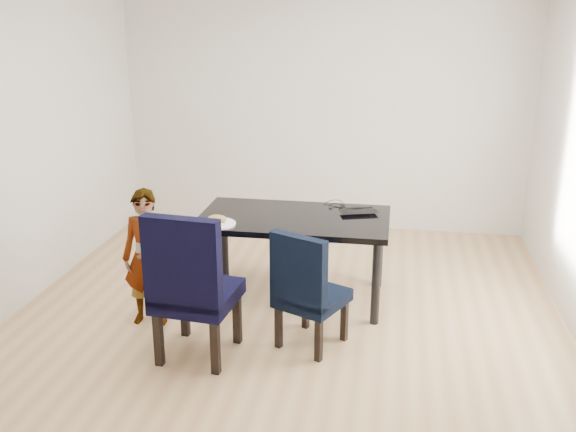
% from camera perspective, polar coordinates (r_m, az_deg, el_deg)
% --- Properties ---
extents(floor, '(4.50, 5.00, 0.01)m').
position_cam_1_polar(floor, '(5.26, -0.37, -9.57)').
color(floor, tan).
rests_on(floor, ground).
extents(wall_back, '(4.50, 0.01, 2.70)m').
position_cam_1_polar(wall_back, '(7.22, 3.13, 9.44)').
color(wall_back, silver).
rests_on(wall_back, ground).
extents(wall_front, '(4.50, 0.01, 2.70)m').
position_cam_1_polar(wall_front, '(2.48, -10.69, -8.24)').
color(wall_front, silver).
rests_on(wall_front, ground).
extents(wall_left, '(0.01, 5.00, 2.70)m').
position_cam_1_polar(wall_left, '(5.62, -23.77, 5.43)').
color(wall_left, white).
rests_on(wall_left, ground).
extents(dining_table, '(1.60, 0.90, 0.75)m').
position_cam_1_polar(dining_table, '(5.55, 0.52, -3.71)').
color(dining_table, black).
rests_on(dining_table, floor).
extents(chair_left, '(0.59, 0.61, 1.13)m').
position_cam_1_polar(chair_left, '(4.64, -8.09, -5.91)').
color(chair_left, black).
rests_on(chair_left, floor).
extents(chair_right, '(0.60, 0.61, 0.92)m').
position_cam_1_polar(chair_right, '(4.77, 2.17, -6.39)').
color(chair_right, black).
rests_on(chair_right, floor).
extents(child, '(0.41, 0.27, 1.11)m').
position_cam_1_polar(child, '(5.17, -12.38, -3.68)').
color(child, '#FF9E15').
rests_on(child, floor).
extents(plate, '(0.29, 0.29, 0.02)m').
position_cam_1_polar(plate, '(5.24, -6.25, -0.69)').
color(plate, white).
rests_on(plate, dining_table).
extents(sandwich, '(0.16, 0.08, 0.06)m').
position_cam_1_polar(sandwich, '(5.24, -6.30, -0.23)').
color(sandwich, '#A3813A').
rests_on(sandwich, plate).
extents(laptop, '(0.36, 0.29, 0.02)m').
position_cam_1_polar(laptop, '(5.55, 6.22, 0.43)').
color(laptop, black).
rests_on(laptop, dining_table).
extents(cable_tangle, '(0.16, 0.16, 0.01)m').
position_cam_1_polar(cable_tangle, '(5.66, 4.38, 0.75)').
color(cable_tangle, black).
rests_on(cable_tangle, dining_table).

